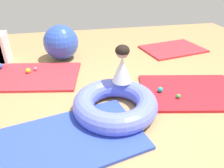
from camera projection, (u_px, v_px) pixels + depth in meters
ground_plane at (119, 113)px, 2.75m from camera, size 8.00×8.00×0.00m
gym_mat_center_rear at (23, 76)px, 3.60m from camera, size 1.96×1.30×0.04m
gym_mat_near_right at (190, 92)px, 3.18m from camera, size 1.57×1.24×0.04m
gym_mat_far_left at (61, 143)px, 2.28m from camera, size 1.91×1.31×0.04m
gym_mat_far_right at (173, 49)px, 4.75m from camera, size 1.41×1.09×0.04m
inflatable_cushion at (115, 104)px, 2.71m from camera, size 1.06×1.06×0.26m
child_in_white at (122, 64)px, 2.83m from camera, size 0.29×0.29×0.52m
play_ball_teal at (160, 90)px, 3.11m from camera, size 0.08×0.08×0.08m
play_ball_pink at (35, 69)px, 3.74m from camera, size 0.06×0.06×0.06m
play_ball_yellow at (28, 71)px, 3.65m from camera, size 0.08×0.08×0.08m
play_ball_green at (178, 96)px, 2.97m from camera, size 0.06×0.06×0.06m
exercise_ball_large at (61, 42)px, 4.16m from camera, size 0.67×0.67×0.67m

